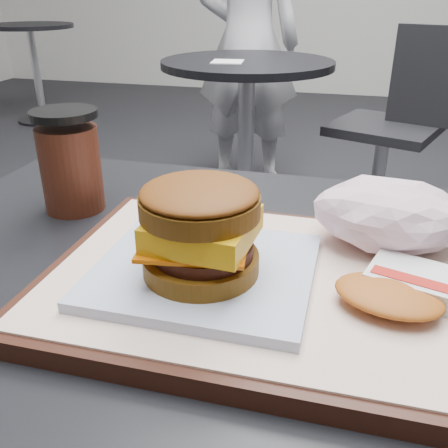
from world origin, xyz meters
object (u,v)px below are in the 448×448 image
serving_tray (256,283)px  hash_brown (408,289)px  crumpled_wrapper (389,214)px  patron (247,43)px  customer_table (238,420)px  breakfast_sandwich (202,240)px  coffee_cup (70,164)px  neighbor_chair (403,117)px  neighbor_table (246,109)px

serving_tray → hash_brown: 0.13m
crumpled_wrapper → patron: (-0.62, 2.23, -0.07)m
customer_table → breakfast_sandwich: size_ratio=4.20×
hash_brown → serving_tray: bearing=175.8°
serving_tray → coffee_cup: size_ratio=3.06×
crumpled_wrapper → serving_tray: bearing=-141.6°
breakfast_sandwich → patron: size_ratio=0.13×
serving_tray → neighbor_chair: (0.28, 1.86, -0.27)m
serving_tray → patron: (-0.51, 2.32, -0.03)m
customer_table → hash_brown: hash_brown is taller
customer_table → breakfast_sandwich: (-0.03, -0.04, 0.24)m
neighbor_table → neighbor_chair: bearing=16.9°
neighbor_chair → neighbor_table: bearing=-163.1°
serving_tray → hash_brown: (0.13, -0.01, 0.02)m
crumpled_wrapper → coffee_cup: coffee_cup is taller
coffee_cup → neighbor_chair: coffee_cup is taller
crumpled_wrapper → neighbor_chair: (0.16, 1.77, -0.31)m
serving_tray → neighbor_chair: bearing=81.6°
coffee_cup → serving_tray: bearing=-26.8°
serving_tray → hash_brown: size_ratio=2.91×
customer_table → neighbor_chair: bearing=80.9°
neighbor_table → neighbor_chair: size_ratio=0.85×
serving_tray → patron: 2.37m
neighbor_chair → hash_brown: bearing=-94.5°
breakfast_sandwich → neighbor_chair: bearing=80.4°
patron → neighbor_chair: bearing=144.5°
serving_tray → crumpled_wrapper: 0.15m
customer_table → neighbor_chair: size_ratio=0.91×
crumpled_wrapper → neighbor_chair: 1.81m
hash_brown → crumpled_wrapper: (-0.01, 0.10, 0.02)m
customer_table → crumpled_wrapper: bearing=28.5°
serving_tray → patron: bearing=102.4°
hash_brown → crumpled_wrapper: bearing=98.5°
hash_brown → patron: 2.41m
customer_table → neighbor_table: size_ratio=1.07×
coffee_cup → neighbor_table: 1.57m
crumpled_wrapper → neighbor_chair: size_ratio=0.16×
serving_tray → coffee_cup: coffee_cup is taller
serving_tray → hash_brown: bearing=-4.2°
customer_table → crumpled_wrapper: crumpled_wrapper is taller
coffee_cup → patron: bearing=96.6°
crumpled_wrapper → neighbor_table: 1.67m
customer_table → breakfast_sandwich: 0.25m
customer_table → crumpled_wrapper: size_ratio=5.57×
coffee_cup → patron: size_ratio=0.08×
neighbor_table → breakfast_sandwich: bearing=-79.1°
crumpled_wrapper → neighbor_table: crumpled_wrapper is taller
coffee_cup → patron: patron is taller
customer_table → neighbor_chair: 1.87m
customer_table → patron: 2.36m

